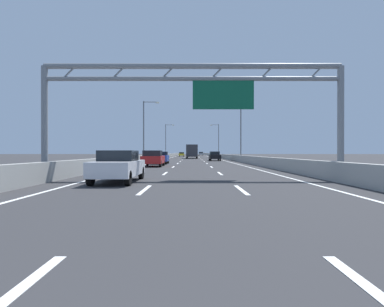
{
  "coord_description": "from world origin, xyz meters",
  "views": [
    {
      "loc": [
        -0.03,
        0.78,
        1.41
      ],
      "look_at": [
        0.16,
        66.06,
        1.12
      ],
      "focal_mm": 29.52,
      "sensor_mm": 36.0,
      "label": 1
    }
  ],
  "objects_px": {
    "box_truck": "(191,151)",
    "silver_car": "(200,154)",
    "streetlamp_left_far": "(166,138)",
    "sign_gantry": "(196,90)",
    "streetlamp_left_mid": "(144,127)",
    "streetlamp_right_mid": "(238,127)",
    "blue_car": "(160,158)",
    "yellow_car": "(181,154)",
    "streetlamp_right_far": "(217,138)",
    "red_car": "(152,158)",
    "green_car": "(191,154)",
    "black_car": "(214,156)",
    "white_car": "(118,166)"
  },
  "relations": [
    {
      "from": "box_truck",
      "to": "streetlamp_right_far",
      "type": "bearing_deg",
      "value": 70.74
    },
    {
      "from": "blue_car",
      "to": "yellow_car",
      "type": "xyz_separation_m",
      "value": [
        0.38,
        63.37,
        -0.03
      ]
    },
    {
      "from": "black_car",
      "to": "yellow_car",
      "type": "bearing_deg",
      "value": 98.16
    },
    {
      "from": "blue_car",
      "to": "black_car",
      "type": "relative_size",
      "value": 0.89
    },
    {
      "from": "red_car",
      "to": "yellow_car",
      "type": "xyz_separation_m",
      "value": [
        0.44,
        70.06,
        -0.08
      ]
    },
    {
      "from": "streetlamp_left_far",
      "to": "yellow_car",
      "type": "relative_size",
      "value": 2.19
    },
    {
      "from": "blue_car",
      "to": "streetlamp_right_mid",
      "type": "bearing_deg",
      "value": 47.69
    },
    {
      "from": "streetlamp_right_mid",
      "to": "blue_car",
      "type": "height_order",
      "value": "streetlamp_right_mid"
    },
    {
      "from": "streetlamp_left_mid",
      "to": "streetlamp_left_far",
      "type": "relative_size",
      "value": 1.0
    },
    {
      "from": "streetlamp_left_mid",
      "to": "white_car",
      "type": "relative_size",
      "value": 2.11
    },
    {
      "from": "streetlamp_right_far",
      "to": "box_truck",
      "type": "relative_size",
      "value": 1.11
    },
    {
      "from": "black_car",
      "to": "red_car",
      "type": "xyz_separation_m",
      "value": [
        -7.51,
        -20.76,
        0.03
      ]
    },
    {
      "from": "red_car",
      "to": "white_car",
      "type": "distance_m",
      "value": 16.01
    },
    {
      "from": "sign_gantry",
      "to": "silver_car",
      "type": "distance_m",
      "value": 109.72
    },
    {
      "from": "streetlamp_left_far",
      "to": "yellow_car",
      "type": "bearing_deg",
      "value": 66.37
    },
    {
      "from": "streetlamp_left_mid",
      "to": "yellow_car",
      "type": "relative_size",
      "value": 2.19
    },
    {
      "from": "streetlamp_right_mid",
      "to": "red_car",
      "type": "relative_size",
      "value": 2.12
    },
    {
      "from": "box_truck",
      "to": "streetlamp_left_far",
      "type": "bearing_deg",
      "value": 109.01
    },
    {
      "from": "blue_car",
      "to": "box_truck",
      "type": "xyz_separation_m",
      "value": [
        3.73,
        32.54,
        0.9
      ]
    },
    {
      "from": "streetlamp_right_far",
      "to": "silver_car",
      "type": "xyz_separation_m",
      "value": [
        -3.9,
        35.52,
        -4.64
      ]
    },
    {
      "from": "white_car",
      "to": "box_truck",
      "type": "relative_size",
      "value": 0.53
    },
    {
      "from": "yellow_car",
      "to": "blue_car",
      "type": "bearing_deg",
      "value": -90.35
    },
    {
      "from": "yellow_car",
      "to": "red_car",
      "type": "bearing_deg",
      "value": -90.36
    },
    {
      "from": "streetlamp_left_mid",
      "to": "black_car",
      "type": "relative_size",
      "value": 2.05
    },
    {
      "from": "sign_gantry",
      "to": "green_car",
      "type": "xyz_separation_m",
      "value": [
        -0.27,
        74.54,
        -4.07
      ]
    },
    {
      "from": "sign_gantry",
      "to": "box_truck",
      "type": "height_order",
      "value": "sign_gantry"
    },
    {
      "from": "streetlamp_right_mid",
      "to": "blue_car",
      "type": "distance_m",
      "value": 17.34
    },
    {
      "from": "yellow_car",
      "to": "streetlamp_right_far",
      "type": "bearing_deg",
      "value": -40.59
    },
    {
      "from": "sign_gantry",
      "to": "black_car",
      "type": "height_order",
      "value": "sign_gantry"
    },
    {
      "from": "sign_gantry",
      "to": "silver_car",
      "type": "relative_size",
      "value": 4.0
    },
    {
      "from": "streetlamp_left_mid",
      "to": "yellow_car",
      "type": "xyz_separation_m",
      "value": [
        4.07,
        51.01,
        -4.68
      ]
    },
    {
      "from": "blue_car",
      "to": "white_car",
      "type": "distance_m",
      "value": 22.7
    },
    {
      "from": "streetlamp_right_mid",
      "to": "red_car",
      "type": "height_order",
      "value": "streetlamp_right_mid"
    },
    {
      "from": "streetlamp_left_mid",
      "to": "red_car",
      "type": "relative_size",
      "value": 2.12
    },
    {
      "from": "silver_car",
      "to": "box_truck",
      "type": "height_order",
      "value": "box_truck"
    },
    {
      "from": "streetlamp_left_mid",
      "to": "streetlamp_right_mid",
      "type": "xyz_separation_m",
      "value": [
        14.93,
        0.0,
        0.0
      ]
    },
    {
      "from": "sign_gantry",
      "to": "streetlamp_right_mid",
      "type": "bearing_deg",
      "value": 77.38
    },
    {
      "from": "streetlamp_left_mid",
      "to": "box_truck",
      "type": "distance_m",
      "value": 21.83
    },
    {
      "from": "green_car",
      "to": "streetlamp_right_mid",
      "type": "bearing_deg",
      "value": -79.9
    },
    {
      "from": "streetlamp_left_mid",
      "to": "streetlamp_right_far",
      "type": "distance_m",
      "value": 44.3
    },
    {
      "from": "sign_gantry",
      "to": "black_car",
      "type": "distance_m",
      "value": 34.5
    },
    {
      "from": "streetlamp_left_far",
      "to": "silver_car",
      "type": "height_order",
      "value": "streetlamp_left_far"
    },
    {
      "from": "streetlamp_left_far",
      "to": "white_car",
      "type": "height_order",
      "value": "streetlamp_left_far"
    },
    {
      "from": "black_car",
      "to": "green_car",
      "type": "height_order",
      "value": "green_car"
    },
    {
      "from": "box_truck",
      "to": "silver_car",
      "type": "bearing_deg",
      "value": 86.37
    },
    {
      "from": "streetlamp_right_mid",
      "to": "silver_car",
      "type": "xyz_separation_m",
      "value": [
        -3.9,
        77.23,
        -4.64
      ]
    },
    {
      "from": "streetlamp_left_far",
      "to": "silver_car",
      "type": "relative_size",
      "value": 2.25
    },
    {
      "from": "streetlamp_left_mid",
      "to": "green_car",
      "type": "xyz_separation_m",
      "value": [
        7.42,
        42.17,
        -4.61
      ]
    },
    {
      "from": "streetlamp_right_far",
      "to": "green_car",
      "type": "height_order",
      "value": "streetlamp_right_far"
    },
    {
      "from": "streetlamp_right_mid",
      "to": "black_car",
      "type": "height_order",
      "value": "streetlamp_right_mid"
    }
  ]
}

